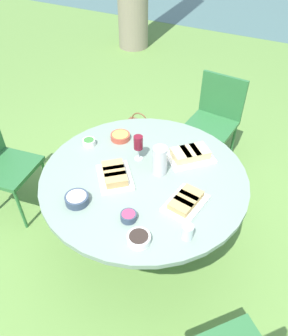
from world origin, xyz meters
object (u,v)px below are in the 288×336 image
Objects in this scene: dining_table at (144,184)px; wine_glass at (138,143)px; chair_near_left at (215,115)px; handbag at (140,131)px; water_pitcher at (160,161)px.

dining_table is 0.28m from wine_glass.
chair_near_left is at bearing 79.13° from wine_glass.
handbag is (-0.79, -0.08, -0.40)m from chair_near_left.
water_pitcher reaches higher than wine_glass.
wine_glass is at bearing -100.87° from chair_near_left.
water_pitcher is at bearing -91.08° from chair_near_left.
dining_table is 7.26× the size of wine_glass.
water_pitcher is at bearing -17.26° from wine_glass.
water_pitcher reaches higher than handbag.
water_pitcher is 0.57× the size of handbag.
chair_near_left is 2.42× the size of handbag.
water_pitcher is 1.07× the size of wine_glass.
chair_near_left is 4.58× the size of wine_glass.
wine_glass is 1.41m from handbag.
wine_glass is (-0.11, 0.13, 0.22)m from dining_table.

